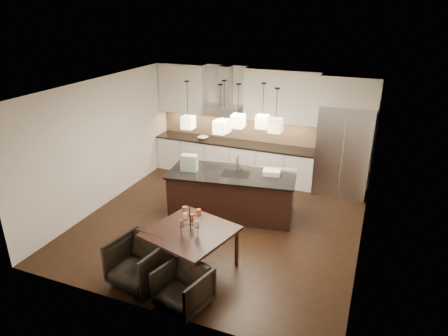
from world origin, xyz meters
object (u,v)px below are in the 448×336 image
at_px(island_body, 232,194).
at_px(armchair_left, 139,262).
at_px(refrigerator, 344,151).
at_px(dining_table, 191,250).
at_px(armchair_right, 183,288).

distance_m(island_body, armchair_left, 2.77).
xyz_separation_m(refrigerator, dining_table, (-1.96, -4.01, -0.70)).
height_order(island_body, armchair_right, island_body).
bearing_deg(refrigerator, armchair_right, -108.99).
relative_size(refrigerator, dining_table, 1.71).
distance_m(island_body, dining_table, 2.10).
height_order(refrigerator, island_body, refrigerator).
height_order(dining_table, armchair_right, dining_table).
distance_m(refrigerator, dining_table, 4.51).
xyz_separation_m(armchair_left, armchair_right, (0.91, -0.24, -0.06)).
relative_size(refrigerator, armchair_right, 3.01).
bearing_deg(armchair_right, island_body, 112.01).
bearing_deg(dining_table, island_body, 106.59).
height_order(armchair_left, armchair_right, armchair_left).
bearing_deg(dining_table, refrigerator, 78.70).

